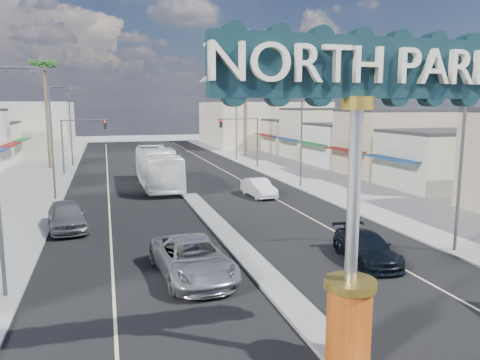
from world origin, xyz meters
TOP-DOWN VIEW (x-y plane):
  - ground at (0.00, 30.00)m, footprint 160.00×160.00m
  - road at (0.00, 30.00)m, footprint 20.00×120.00m
  - median_island at (0.00, 14.00)m, footprint 1.30×30.00m
  - sidewalk_left at (-14.00, 30.00)m, footprint 8.00×120.00m
  - sidewalk_right at (14.00, 30.00)m, footprint 8.00×120.00m
  - storefront_row_right at (24.00, 43.00)m, footprint 12.00×42.00m
  - backdrop_far_left at (-22.00, 75.00)m, footprint 20.00×20.00m
  - backdrop_far_right at (22.00, 75.00)m, footprint 20.00×20.00m
  - gateway_sign at (0.00, 1.98)m, footprint 8.20×1.50m
  - traffic_signal_left at (-9.18, 43.99)m, footprint 5.09×0.45m
  - traffic_signal_right at (9.18, 43.99)m, footprint 5.09×0.45m
  - streetlight_l_near at (-10.43, 10.00)m, footprint 2.03×0.22m
  - streetlight_l_mid at (-10.43, 30.00)m, footprint 2.03×0.22m
  - streetlight_l_far at (-10.43, 52.00)m, footprint 2.03×0.22m
  - streetlight_r_near at (10.43, 10.00)m, footprint 2.03×0.22m
  - streetlight_r_mid at (10.43, 30.00)m, footprint 2.03×0.22m
  - streetlight_r_far at (10.43, 52.00)m, footprint 2.03×0.22m
  - palm_left_far at (-13.00, 50.00)m, footprint 2.60×2.60m
  - palm_right_mid at (13.00, 56.00)m, footprint 2.60×2.60m
  - palm_right_far at (15.00, 62.00)m, footprint 2.60×2.60m
  - suv_left at (-3.10, 10.19)m, footprint 3.38×6.40m
  - suv_right at (5.38, 9.94)m, footprint 2.51×5.10m
  - car_parked_left at (-9.00, 20.15)m, footprint 2.79×5.48m
  - car_parked_right at (5.50, 26.88)m, footprint 1.94×4.65m
  - city_bus at (-2.00, 34.04)m, footprint 3.16×12.90m

SIDE VIEW (x-z plane):
  - ground at x=0.00m, z-range 0.00..0.00m
  - road at x=0.00m, z-range 0.00..0.01m
  - sidewalk_left at x=-14.00m, z-range 0.00..0.12m
  - sidewalk_right at x=14.00m, z-range 0.00..0.12m
  - median_island at x=0.00m, z-range 0.00..0.16m
  - suv_right at x=5.38m, z-range 0.00..1.43m
  - car_parked_right at x=5.50m, z-range 0.00..1.50m
  - suv_left at x=-3.10m, z-range 0.00..1.72m
  - car_parked_left at x=-9.00m, z-range 0.00..1.79m
  - city_bus at x=-2.00m, z-range 0.00..3.58m
  - storefront_row_right at x=24.00m, z-range 0.00..6.00m
  - backdrop_far_left at x=-22.00m, z-range 0.00..8.00m
  - backdrop_far_right at x=22.00m, z-range 0.00..8.00m
  - traffic_signal_left at x=-9.18m, z-range 1.27..7.27m
  - traffic_signal_right at x=9.18m, z-range 1.27..7.27m
  - streetlight_l_near at x=-10.43m, z-range 0.57..9.57m
  - streetlight_l_mid at x=-10.43m, z-range 0.57..9.57m
  - streetlight_l_far at x=-10.43m, z-range 0.57..9.57m
  - streetlight_r_near at x=10.43m, z-range 0.57..9.57m
  - streetlight_r_mid at x=10.43m, z-range 0.57..9.57m
  - streetlight_r_far at x=10.43m, z-range 0.57..9.57m
  - gateway_sign at x=0.00m, z-range 1.35..10.50m
  - palm_right_mid at x=13.00m, z-range 4.55..16.65m
  - palm_left_far at x=-13.00m, z-range 4.95..18.05m
  - palm_right_far at x=15.00m, z-range 5.34..19.44m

